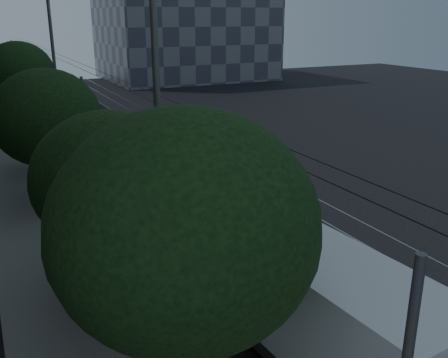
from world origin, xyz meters
name	(u,v)px	position (x,y,z in m)	size (l,w,h in m)	color
ground	(295,261)	(0.00, 0.00, 0.00)	(120.00, 120.00, 0.00)	black
sidewalk	(24,155)	(-7.50, 20.00, 0.07)	(5.00, 90.00, 0.15)	slate
tram_rails	(169,140)	(2.50, 20.00, 0.01)	(4.52, 90.00, 0.02)	#9A9AA2
overhead_wires	(59,100)	(-4.97, 20.00, 3.47)	(2.23, 90.00, 6.00)	black
trolleybus	(267,270)	(-2.90, -2.76, 1.69)	(3.43, 12.35, 5.63)	silver
pickup_silver	(127,192)	(-4.04, 8.00, 0.79)	(2.63, 5.71, 1.59)	#ABADB3
car_white_a	(103,152)	(-3.21, 16.26, 0.65)	(1.53, 3.81, 1.30)	silver
car_white_b	(84,142)	(-3.71, 19.50, 0.64)	(1.80, 4.42, 1.28)	white
car_white_c	(83,126)	(-2.70, 24.85, 0.61)	(1.29, 3.70, 1.22)	silver
car_white_d	(50,114)	(-4.30, 30.70, 0.63)	(1.49, 3.70, 1.26)	silver
tree_0	(184,229)	(-6.50, -5.49, 4.76)	(5.24, 5.24, 7.13)	#2F241A
tree_1	(108,179)	(-6.50, 0.70, 3.94)	(4.62, 4.62, 6.04)	#2F241A
tree_2	(47,118)	(-7.00, 10.06, 4.21)	(4.98, 4.98, 6.46)	#2F241A
tree_3	(35,106)	(-6.88, 16.00, 3.80)	(4.19, 4.19, 5.71)	#2F241A
tree_4	(19,73)	(-6.82, 24.65, 4.80)	(4.87, 4.87, 7.01)	#2F241A
tree_5	(6,66)	(-6.84, 38.51, 4.09)	(4.27, 4.27, 6.03)	#2F241A
streetlamp_near	(171,100)	(-4.78, -0.36, 6.39)	(2.56, 0.44, 10.67)	#515154
streetlamp_far	(60,52)	(-4.77, 18.74, 6.56)	(2.63, 0.44, 10.99)	#515154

